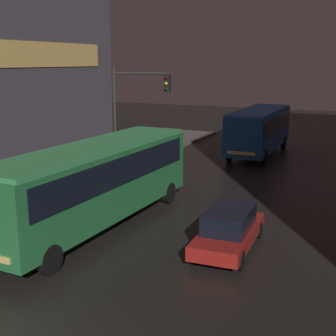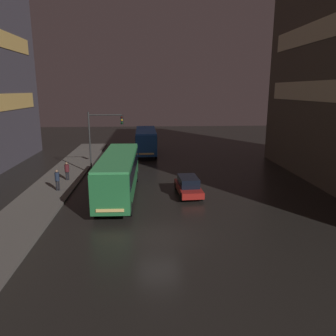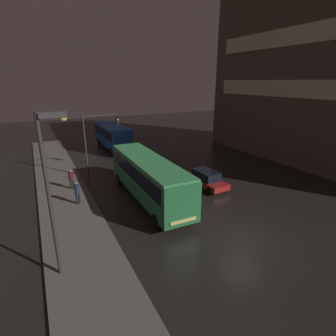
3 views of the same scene
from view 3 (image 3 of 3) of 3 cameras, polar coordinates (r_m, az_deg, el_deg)
The scene contains 10 objects.
ground_plane at distance 17.24m, azimuth 15.90°, elevation -14.45°, with size 120.00×120.00×0.00m, color black.
sidewalk_left at distance 22.24m, azimuth -21.25°, elevation -7.00°, with size 4.00×48.00×0.15m.
building_right_block at distance 35.76m, azimuth 31.38°, elevation 18.76°, with size 10.07×26.88×21.82m.
bus_near at distance 20.73m, azimuth -4.36°, elevation -1.46°, with size 2.82×11.54×3.43m.
bus_far at distance 37.78m, azimuth -12.02°, elevation 7.21°, with size 2.77×9.41×3.32m.
car_taxi at distance 23.85m, azimuth 8.26°, elevation -2.32°, with size 1.99×4.56×1.53m.
pedestrian_near at distance 21.10m, azimuth -19.21°, elevation -4.74°, with size 0.45×0.45×1.80m.
pedestrian_mid at distance 24.20m, azimuth -20.33°, elevation -1.97°, with size 0.48×0.48×1.71m.
traffic_light_main at distance 26.09m, azimuth -15.18°, elevation 7.11°, with size 3.48×0.35×6.36m.
street_lamp_sidewalk at distance 12.49m, azimuth -24.06°, elevation -1.13°, with size 1.25×0.36×7.84m.
Camera 3 is at (-10.39, -10.25, 9.17)m, focal length 28.00 mm.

